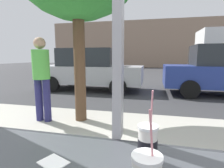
% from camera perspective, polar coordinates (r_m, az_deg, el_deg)
% --- Properties ---
extents(ground_plane, '(60.00, 60.00, 0.00)m').
position_cam_1_polar(ground_plane, '(8.98, 11.77, -0.51)').
color(ground_plane, '#38383A').
extents(sidewalk_strip, '(16.00, 2.80, 0.16)m').
position_cam_1_polar(sidewalk_strip, '(2.82, 8.21, -19.82)').
color(sidewalk_strip, '#B2ADA3').
rests_on(sidewalk_strip, ground).
extents(building_facade_far, '(28.00, 1.20, 6.17)m').
position_cam_1_polar(building_facade_far, '(24.68, 12.97, 12.43)').
color(building_facade_far, gray).
rests_on(building_facade_far, ground).
extents(soda_cup_right, '(0.09, 0.09, 0.32)m').
position_cam_1_polar(soda_cup_right, '(0.82, 11.40, -18.21)').
color(soda_cup_right, silver).
rests_on(soda_cup_right, window_counter).
extents(napkin_wrapper, '(0.15, 0.13, 0.00)m').
position_cam_1_polar(napkin_wrapper, '(0.87, -18.41, -22.91)').
color(napkin_wrapper, white).
rests_on(napkin_wrapper, window_counter).
extents(parked_car_silver, '(4.42, 1.92, 1.76)m').
position_cam_1_polar(parked_car_silver, '(7.70, -7.10, 4.73)').
color(parked_car_silver, '#BCBCC1').
rests_on(parked_car_silver, ground).
extents(pedestrian, '(0.32, 0.32, 1.63)m').
position_cam_1_polar(pedestrian, '(3.67, -21.81, 2.96)').
color(pedestrian, navy).
rests_on(pedestrian, sidewalk_strip).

